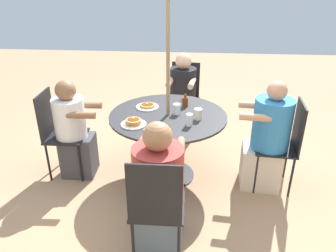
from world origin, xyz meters
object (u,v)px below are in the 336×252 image
at_px(pancake_plate_c, 133,123).
at_px(diner_south, 159,193).
at_px(patio_chair_south, 156,205).
at_px(patio_chair_west, 285,141).
at_px(pancake_plate_b, 147,106).
at_px(diner_west, 267,141).
at_px(patio_chair_east, 57,129).
at_px(drinking_glass_b, 189,120).
at_px(drinking_glass_a, 177,109).
at_px(patio_table, 168,129).
at_px(diner_east, 74,133).
at_px(patio_chair_north, 184,94).
at_px(pancake_plate_a, 157,129).
at_px(syrup_bottle, 185,102).
at_px(coffee_cup, 198,114).
at_px(diner_north, 182,100).

bearing_deg(pancake_plate_c, diner_south, 113.59).
relative_size(patio_chair_south, patio_chair_west, 1.00).
bearing_deg(pancake_plate_b, diner_west, 168.14).
relative_size(patio_chair_south, pancake_plate_b, 3.88).
height_order(patio_chair_east, drinking_glass_b, patio_chair_east).
relative_size(diner_south, drinking_glass_a, 10.24).
xyz_separation_m(patio_table, diner_east, (1.02, 0.03, -0.08)).
distance_m(patio_chair_north, diner_south, 2.21).
distance_m(patio_table, pancake_plate_a, 0.44).
relative_size(diner_west, syrup_bottle, 8.14).
distance_m(syrup_bottle, drinking_glass_b, 0.49).
distance_m(patio_chair_south, pancake_plate_c, 1.00).
height_order(patio_chair_south, coffee_cup, patio_chair_south).
height_order(patio_chair_north, diner_north, diner_north).
relative_size(diner_south, patio_chair_west, 1.19).
height_order(patio_chair_east, diner_south, diner_south).
xyz_separation_m(patio_chair_north, diner_east, (1.15, 1.22, -0.04)).
xyz_separation_m(diner_south, pancake_plate_c, (0.32, -0.74, 0.25)).
relative_size(patio_chair_east, pancake_plate_a, 3.88).
bearing_deg(pancake_plate_a, coffee_cup, -141.06).
height_order(diner_south, patio_chair_west, diner_south).
xyz_separation_m(diner_east, patio_chair_west, (-2.21, 0.07, 0.04)).
relative_size(drinking_glass_a, drinking_glass_b, 0.93).
bearing_deg(diner_north, patio_chair_east, 45.00).
bearing_deg(pancake_plate_c, patio_chair_south, 109.50).
height_order(patio_chair_east, drinking_glass_a, patio_chair_east).
xyz_separation_m(diner_north, diner_west, (-0.91, 1.10, 0.00)).
xyz_separation_m(diner_east, diner_south, (-1.03, 0.99, 0.01)).
height_order(diner_north, drinking_glass_a, diner_north).
distance_m(diner_north, diner_east, 1.54).
distance_m(patio_chair_north, pancake_plate_c, 1.54).
height_order(pancake_plate_c, drinking_glass_a, drinking_glass_a).
bearing_deg(patio_chair_south, diner_east, 130.91).
height_order(patio_chair_west, pancake_plate_a, patio_chair_west).
xyz_separation_m(diner_south, pancake_plate_b, (0.25, -1.19, 0.24)).
bearing_deg(pancake_plate_a, patio_chair_west, -167.02).
distance_m(diner_north, coffee_cup, 1.15).
relative_size(pancake_plate_b, coffee_cup, 2.20).
xyz_separation_m(patio_chair_south, drinking_glass_b, (-0.21, -0.96, 0.26)).
distance_m(patio_table, coffee_cup, 0.39).
height_order(diner_west, pancake_plate_a, diner_west).
height_order(patio_chair_south, diner_west, diner_west).
bearing_deg(patio_chair_north, patio_chair_south, 93.41).
xyz_separation_m(patio_chair_north, patio_chair_east, (1.32, 1.23, 0.00)).
distance_m(syrup_bottle, coffee_cup, 0.36).
xyz_separation_m(diner_north, drinking_glass_b, (-0.11, 1.26, 0.28)).
bearing_deg(patio_chair_east, diner_west, 86.91).
bearing_deg(patio_chair_east, patio_chair_north, 131.05).
height_order(patio_table, patio_chair_west, patio_chair_west).
distance_m(patio_chair_north, drinking_glass_b, 1.46).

